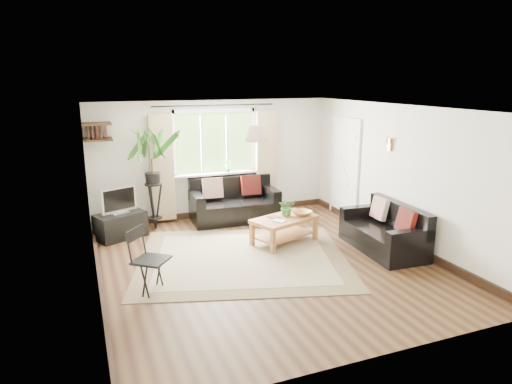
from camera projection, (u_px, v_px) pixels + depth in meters
name	position (u px, v px, depth m)	size (l,w,h in m)	color
floor	(265.00, 262.00, 7.20)	(5.50, 5.50, 0.00)	#321A10
ceiling	(266.00, 108.00, 6.61)	(5.50, 5.50, 0.00)	white
wall_back	(214.00, 159.00, 9.39)	(5.00, 0.02, 2.40)	silver
wall_front	(374.00, 250.00, 4.42)	(5.00, 0.02, 2.40)	silver
wall_left	(91.00, 205.00, 6.02)	(0.02, 5.50, 2.40)	silver
wall_right	(400.00, 176.00, 7.79)	(0.02, 5.50, 2.40)	silver
rug	(243.00, 258.00, 7.34)	(3.29, 2.82, 0.02)	beige
window	(215.00, 143.00, 9.27)	(2.50, 0.16, 2.16)	white
door	(345.00, 169.00, 9.36)	(0.06, 0.96, 2.06)	silver
corner_shelf	(97.00, 131.00, 8.20)	(0.50, 0.50, 0.34)	black
pendant_lamp	(256.00, 129.00, 7.06)	(0.36, 0.36, 0.54)	beige
wall_sconce	(388.00, 142.00, 7.91)	(0.12, 0.12, 0.28)	beige
sofa_back	(234.00, 201.00, 9.23)	(1.73, 0.86, 0.81)	black
sofa_right	(383.00, 229.00, 7.62)	(0.79, 1.59, 0.75)	black
coffee_table	(284.00, 230.00, 7.99)	(1.14, 0.62, 0.47)	brown
table_plant	(287.00, 207.00, 7.99)	(0.31, 0.26, 0.34)	#326528
bowl	(302.00, 213.00, 8.05)	(0.33, 0.33, 0.08)	olive
book_a	(277.00, 222.00, 7.67)	(0.15, 0.21, 0.02)	silver
book_b	(270.00, 218.00, 7.87)	(0.16, 0.22, 0.02)	brown
tv_stand	(121.00, 225.00, 8.25)	(0.86, 0.49, 0.46)	black
tv	(119.00, 200.00, 8.14)	(0.66, 0.22, 0.51)	#A5A5AA
palm_stand	(153.00, 180.00, 8.58)	(0.75, 0.75, 1.93)	black
folding_chair	(151.00, 261.00, 6.09)	(0.46, 0.46, 0.89)	black
sill_plant	(228.00, 166.00, 9.40)	(0.14, 0.10, 0.27)	#2D6023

